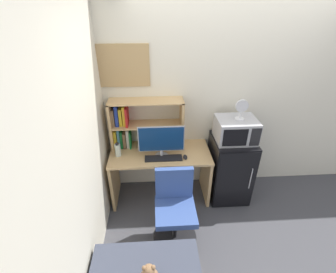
# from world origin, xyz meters

# --- Properties ---
(wall_back) EXTENTS (6.40, 0.04, 2.60)m
(wall_back) POSITION_xyz_m (0.40, 0.02, 1.30)
(wall_back) COLOR silver
(wall_back) RESTS_ON ground_plane
(wall_left) EXTENTS (0.04, 4.40, 2.60)m
(wall_left) POSITION_xyz_m (-1.62, -1.60, 1.30)
(wall_left) COLOR silver
(wall_left) RESTS_ON ground_plane
(desk) EXTENTS (1.29, 0.60, 0.74)m
(desk) POSITION_xyz_m (-0.91, -0.30, 0.52)
(desk) COLOR tan
(desk) RESTS_ON ground_plane
(hutch_bookshelf) EXTENTS (0.92, 0.27, 0.65)m
(hutch_bookshelf) POSITION_xyz_m (-1.22, -0.12, 1.07)
(hutch_bookshelf) COLOR tan
(hutch_bookshelf) RESTS_ON desk
(monitor) EXTENTS (0.56, 0.17, 0.42)m
(monitor) POSITION_xyz_m (-0.89, -0.39, 0.97)
(monitor) COLOR #B7B7BC
(monitor) RESTS_ON desk
(keyboard) EXTENTS (0.46, 0.12, 0.02)m
(keyboard) POSITION_xyz_m (-0.87, -0.45, 0.75)
(keyboard) COLOR black
(keyboard) RESTS_ON desk
(computer_mouse) EXTENTS (0.05, 0.10, 0.03)m
(computer_mouse) POSITION_xyz_m (-0.60, -0.45, 0.75)
(computer_mouse) COLOR black
(computer_mouse) RESTS_ON desk
(water_bottle) EXTENTS (0.07, 0.07, 0.18)m
(water_bottle) POSITION_xyz_m (-1.43, -0.34, 0.82)
(water_bottle) COLOR silver
(water_bottle) RESTS_ON desk
(mini_fridge) EXTENTS (0.52, 0.57, 0.90)m
(mini_fridge) POSITION_xyz_m (0.04, -0.31, 0.45)
(mini_fridge) COLOR black
(mini_fridge) RESTS_ON ground_plane
(microwave) EXTENTS (0.48, 0.40, 0.29)m
(microwave) POSITION_xyz_m (0.04, -0.31, 1.04)
(microwave) COLOR #ADADB2
(microwave) RESTS_ON mini_fridge
(desk_fan) EXTENTS (0.15, 0.11, 0.25)m
(desk_fan) POSITION_xyz_m (0.06, -0.32, 1.33)
(desk_fan) COLOR silver
(desk_fan) RESTS_ON microwave
(desk_chair) EXTENTS (0.50, 0.50, 0.88)m
(desk_chair) POSITION_xyz_m (-0.77, -0.97, 0.38)
(desk_chair) COLOR black
(desk_chair) RESTS_ON ground_plane
(wall_corkboard) EXTENTS (0.66, 0.02, 0.49)m
(wall_corkboard) POSITION_xyz_m (-1.33, -0.01, 1.77)
(wall_corkboard) COLOR tan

